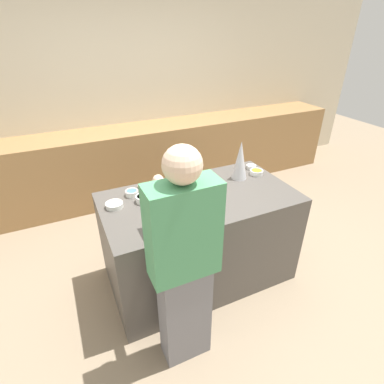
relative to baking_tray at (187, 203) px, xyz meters
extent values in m
plane|color=gray|center=(0.15, 0.06, -0.88)|extent=(12.00, 12.00, 0.00)
cube|color=beige|center=(0.15, 2.22, 0.42)|extent=(8.00, 0.05, 2.60)
cube|color=#9E7547|center=(0.15, 1.90, -0.41)|extent=(6.00, 0.60, 0.95)
cube|color=#514C47|center=(0.15, 0.06, -0.44)|extent=(1.64, 0.89, 0.88)
cube|color=#B2B2BC|center=(0.00, 0.00, 0.00)|extent=(0.39, 0.31, 0.01)
cube|color=#5B2D14|center=(0.00, 0.00, 0.08)|extent=(0.18, 0.16, 0.14)
cube|color=white|center=(0.00, 0.00, 0.19)|extent=(0.20, 0.18, 0.09)
cylinder|color=#5B2D14|center=(0.05, 0.03, 0.28)|extent=(0.02, 0.02, 0.10)
cone|color=silver|center=(0.63, 0.22, 0.18)|extent=(0.14, 0.14, 0.36)
cylinder|color=white|center=(0.82, 0.21, 0.02)|extent=(0.12, 0.12, 0.04)
cylinder|color=orange|center=(0.82, 0.21, 0.03)|extent=(0.10, 0.10, 0.01)
cylinder|color=white|center=(-0.37, 0.32, 0.02)|extent=(0.11, 0.11, 0.05)
cylinder|color=#4770DB|center=(-0.37, 0.32, 0.04)|extent=(0.09, 0.09, 0.01)
cylinder|color=white|center=(-0.31, 0.18, 0.02)|extent=(0.12, 0.12, 0.05)
cylinder|color=yellow|center=(-0.31, 0.18, 0.04)|extent=(0.10, 0.10, 0.01)
cylinder|color=silver|center=(0.85, 0.34, 0.01)|extent=(0.09, 0.09, 0.04)
cylinder|color=yellow|center=(0.85, 0.34, 0.03)|extent=(0.08, 0.08, 0.01)
cylinder|color=white|center=(0.24, 0.15, 0.02)|extent=(0.10, 0.10, 0.05)
cylinder|color=green|center=(0.24, 0.15, 0.04)|extent=(0.08, 0.08, 0.01)
cylinder|color=silver|center=(-0.54, 0.20, 0.02)|extent=(0.14, 0.14, 0.04)
cylinder|color=yellow|center=(-0.54, 0.20, 0.03)|extent=(0.11, 0.11, 0.01)
cylinder|color=silver|center=(0.07, 0.27, 0.02)|extent=(0.10, 0.10, 0.04)
cylinder|color=red|center=(0.07, 0.27, 0.03)|extent=(0.08, 0.08, 0.01)
cube|color=#CCB78C|center=(-0.19, 0.36, 0.01)|extent=(0.18, 0.15, 0.02)
cube|color=slate|center=(-0.29, -0.59, -0.49)|extent=(0.33, 0.18, 0.79)
cube|color=#4C9966|center=(-0.29, -0.59, 0.22)|extent=(0.43, 0.19, 0.63)
sphere|color=beige|center=(-0.29, -0.59, 0.64)|extent=(0.21, 0.21, 0.21)
cylinder|color=beige|center=(-0.29, -0.38, 0.36)|extent=(0.07, 0.43, 0.07)
camera|label=1|loc=(-0.83, -1.87, 1.27)|focal=28.00mm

